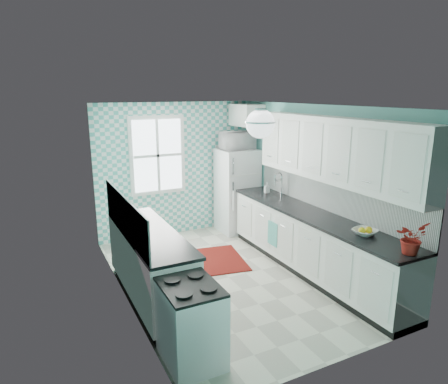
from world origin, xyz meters
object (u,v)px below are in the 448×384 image
sink (272,197)px  potted_plant (411,238)px  fridge (237,191)px  ceiling_light (260,124)px  fruit_bowl (365,232)px  microwave (237,141)px  stove (191,322)px

sink → potted_plant: sink is taller
fridge → sink: (0.09, -1.09, 0.12)m
ceiling_light → sink: (1.20, 1.50, -1.39)m
fruit_bowl → microwave: (-0.09, 3.20, 0.80)m
ceiling_light → sink: size_ratio=0.66×
ceiling_light → fruit_bowl: ceiling_light is taller
fridge → stove: size_ratio=1.95×
stove → sink: sink is taller
stove → fridge: bearing=52.5°
ceiling_light → microwave: bearing=66.8°
fruit_bowl → microwave: size_ratio=0.48×
fruit_bowl → microwave: microwave is taller
ceiling_light → fridge: bearing=66.8°
sink → fruit_bowl: (-0.00, -2.10, 0.05)m
fruit_bowl → fridge: bearing=91.6°
potted_plant → microwave: bearing=91.3°
ceiling_light → stove: 2.34m
fruit_bowl → potted_plant: size_ratio=0.79×
sink → fruit_bowl: sink is taller
ceiling_light → fridge: ceiling_light is taller
sink → microwave: (-0.09, 1.10, 0.85)m
fridge → potted_plant: size_ratio=4.37×
ceiling_light → microwave: 2.87m
sink → microwave: size_ratio=0.88×
sink → fruit_bowl: bearing=-91.4°
ceiling_light → sink: 2.37m
stove → fruit_bowl: bearing=-0.3°
potted_plant → fridge: bearing=91.3°
fridge → fruit_bowl: size_ratio=5.56×
potted_plant → microwave: 3.91m
fridge → fruit_bowl: (0.09, -3.20, 0.17)m
fridge → stove: 4.03m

